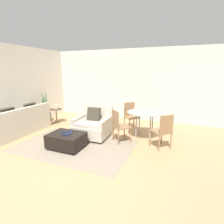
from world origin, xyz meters
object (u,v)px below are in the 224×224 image
object	(u,v)px
dining_table	(145,115)
dining_chair_near_right	(163,129)
picture_frame	(56,107)
side_table	(56,113)
dining_chair_near_left	(119,124)
potted_plant	(46,114)
couch	(18,124)
armchair	(93,125)
dining_chair_far_left	(131,114)
book_stack	(66,132)
ottoman	(67,140)
tv_remote_primary	(64,135)

from	to	relation	value
dining_table	dining_chair_near_right	world-z (taller)	dining_chair_near_right
picture_frame	dining_table	distance (m)	3.38
side_table	dining_chair_near_right	distance (m)	4.05
side_table	dining_chair_near_left	bearing A→B (deg)	-16.72
potted_plant	dining_chair_near_left	size ratio (longest dim) A/B	1.49
couch	armchair	size ratio (longest dim) A/B	1.96
armchair	dining_table	world-z (taller)	armchair
couch	dining_chair_far_left	bearing A→B (deg)	28.74
potted_plant	dining_table	distance (m)	3.89
book_stack	dining_chair_near_left	xyz separation A→B (m)	(1.12, 0.82, 0.11)
couch	book_stack	xyz separation A→B (m)	(2.01, -0.28, 0.11)
armchair	side_table	bearing A→B (deg)	159.46
couch	side_table	distance (m)	1.42
book_stack	picture_frame	xyz separation A→B (m)	(-1.67, 1.65, 0.21)
armchair	potted_plant	xyz separation A→B (m)	(-2.42, 0.71, -0.04)
armchair	dining_table	distance (m)	1.56
side_table	dining_chair_near_left	xyz separation A→B (m)	(2.79, -0.84, 0.14)
ottoman	side_table	xyz separation A→B (m)	(-1.68, 1.69, 0.17)
potted_plant	side_table	distance (m)	0.50
couch	armchair	bearing A→B (deg)	16.13
dining_chair_near_right	tv_remote_primary	bearing A→B (deg)	-156.82
tv_remote_primary	dining_table	world-z (taller)	dining_table
armchair	ottoman	size ratio (longest dim) A/B	1.17
couch	dining_table	xyz separation A→B (m)	(3.71, 1.13, 0.38)
side_table	dining_chair_near_right	world-z (taller)	dining_chair_near_right
dining_table	potted_plant	bearing A→B (deg)	176.42
ottoman	dining_chair_far_left	bearing A→B (deg)	61.37
dining_table	dining_chair_near_right	bearing A→B (deg)	-45.00
book_stack	dining_chair_near_left	size ratio (longest dim) A/B	0.26
book_stack	side_table	bearing A→B (deg)	135.24
couch	book_stack	world-z (taller)	couch
dining_chair_near_right	potted_plant	bearing A→B (deg)	169.47
armchair	tv_remote_primary	distance (m)	1.10
ottoman	side_table	world-z (taller)	side_table
couch	dining_table	bearing A→B (deg)	16.89
tv_remote_primary	dining_chair_far_left	xyz separation A→B (m)	(1.07, 2.13, 0.13)
book_stack	tv_remote_primary	size ratio (longest dim) A/B	1.73
picture_frame	dining_chair_near_left	size ratio (longest dim) A/B	0.19
dining_chair_near_left	dining_chair_far_left	xyz separation A→B (m)	(0.00, 1.17, 0.00)
potted_plant	dining_chair_near_left	bearing A→B (deg)	-14.16
ottoman	dining_chair_far_left	xyz separation A→B (m)	(1.10, 2.02, 0.31)
couch	dining_chair_far_left	xyz separation A→B (m)	(3.12, 1.71, 0.22)
armchair	dining_table	size ratio (longest dim) A/B	0.99
armchair	dining_chair_near_left	world-z (taller)	dining_chair_near_left
dining_chair_near_right	dining_chair_far_left	size ratio (longest dim) A/B	1.00
armchair	dining_chair_near_right	size ratio (longest dim) A/B	1.13
tv_remote_primary	couch	bearing A→B (deg)	168.40
couch	ottoman	distance (m)	2.05
book_stack	side_table	xyz separation A→B (m)	(-1.67, 1.65, -0.03)
dining_table	dining_chair_far_left	xyz separation A→B (m)	(-0.59, 0.59, -0.16)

